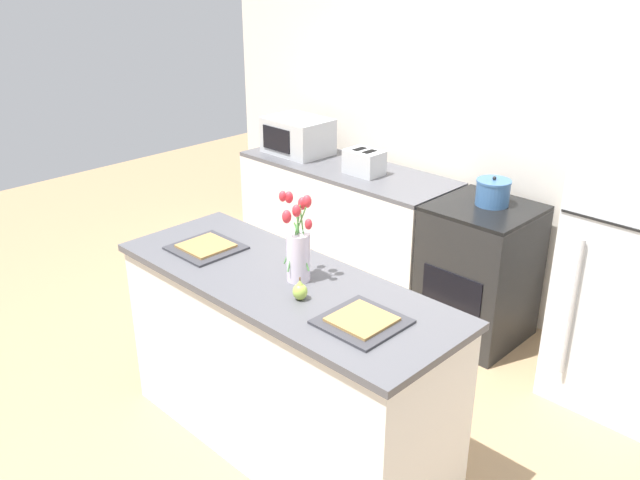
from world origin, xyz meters
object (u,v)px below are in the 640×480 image
plate_setting_left (206,247)px  cooking_pot (493,192)px  toaster (364,162)px  flower_vase (298,248)px  pear_figurine (300,291)px  plate_setting_right (362,321)px  microwave (298,136)px  stove_range (479,272)px

plate_setting_left → cooking_pot: 1.81m
plate_setting_left → toaster: size_ratio=1.13×
plate_setting_left → toaster: toaster is taller
flower_vase → toaster: size_ratio=1.52×
pear_figurine → plate_setting_right: size_ratio=0.34×
pear_figurine → toaster: size_ratio=0.38×
pear_figurine → microwave: size_ratio=0.22×
toaster → pear_figurine: bearing=-57.2°
pear_figurine → toaster: (-1.05, 1.64, -0.00)m
stove_range → pear_figurine: pear_figurine is taller
plate_setting_right → microwave: microwave is taller
cooking_pot → plate_setting_right: bearing=-76.1°
toaster → cooking_pot: cooking_pot is taller
toaster → flower_vase: bearing=-58.9°
stove_range → toaster: 1.10m
pear_figurine → plate_setting_right: pear_figurine is taller
toaster → stove_range: bearing=2.3°
flower_vase → microwave: (-1.62, 1.55, -0.07)m
plate_setting_left → cooking_pot: cooking_pot is taller
flower_vase → plate_setting_left: size_ratio=1.34×
toaster → microwave: size_ratio=0.58×
pear_figurine → toaster: bearing=122.8°
stove_range → toaster: size_ratio=3.22×
plate_setting_left → plate_setting_right: bearing=0.0°
pear_figurine → plate_setting_left: bearing=177.2°
microwave → plate_setting_right: bearing=-38.2°
plate_setting_right → microwave: bearing=141.8°
pear_figurine → microwave: bearing=136.4°
stove_range → toaster: toaster is taller
toaster → cooking_pot: size_ratio=1.32×
pear_figurine → plate_setting_right: (0.33, 0.04, -0.03)m
plate_setting_left → plate_setting_right: (1.05, 0.00, 0.00)m
flower_vase → pear_figurine: size_ratio=3.97×
flower_vase → pear_figurine: bearing=-41.6°
plate_setting_left → plate_setting_right: same height
flower_vase → microwave: flower_vase is taller
stove_range → pear_figurine: (0.10, -1.68, 0.54)m
plate_setting_right → cooking_pot: size_ratio=1.50×
pear_figurine → plate_setting_left: 0.73m
toaster → cooking_pot: bearing=5.5°
plate_setting_left → plate_setting_right: size_ratio=1.00×
toaster → microwave: bearing=176.9°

